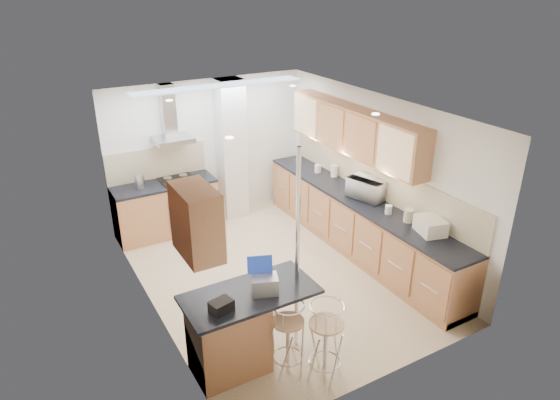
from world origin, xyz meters
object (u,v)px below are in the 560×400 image
microwave (368,188)px  bar_stool_near (288,339)px  bar_stool_end (326,342)px  bread_bin (431,226)px  laptop (264,285)px

microwave → bar_stool_near: (-2.46, -1.74, -0.62)m
bar_stool_end → bread_bin: size_ratio=2.45×
laptop → bar_stool_end: size_ratio=0.30×
bread_bin → bar_stool_end: bearing=-146.6°
laptop → bar_stool_end: laptop is taller
bar_stool_near → bread_bin: (2.45, 0.42, 0.57)m
laptop → bar_stool_near: 0.66m
microwave → bar_stool_near: 3.07m
laptop → bar_stool_end: bearing=-30.8°
bar_stool_near → bread_bin: bread_bin is taller
laptop → bread_bin: laptop is taller
microwave → bread_bin: bearing=164.1°
bread_bin → bar_stool_near: bearing=-154.9°
bar_stool_end → bread_bin: bread_bin is taller
laptop → bar_stool_end: (0.44, -0.56, -0.55)m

